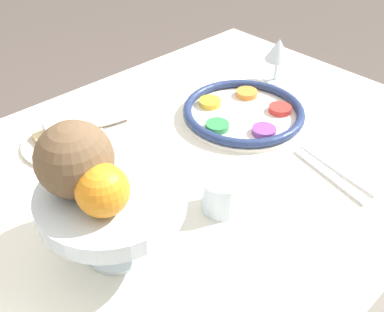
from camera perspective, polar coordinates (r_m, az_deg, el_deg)
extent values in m
cube|color=silver|center=(1.17, -3.38, -17.45)|extent=(1.39, 0.87, 0.76)
cylinder|color=silver|center=(1.08, 6.51, 5.08)|extent=(0.29, 0.29, 0.01)
torus|color=navy|center=(1.07, 6.56, 5.75)|extent=(0.29, 0.29, 0.02)
cylinder|color=#33934C|center=(1.02, 3.23, 3.83)|extent=(0.05, 0.05, 0.01)
cylinder|color=#844299|center=(1.01, 9.12, 3.18)|extent=(0.05, 0.05, 0.01)
cylinder|color=red|center=(1.10, 11.11, 5.86)|extent=(0.05, 0.05, 0.01)
cylinder|color=orange|center=(1.15, 6.97, 7.91)|extent=(0.05, 0.05, 0.01)
cylinder|color=gold|center=(1.10, 2.29, 6.82)|extent=(0.05, 0.05, 0.01)
cylinder|color=silver|center=(1.26, 10.46, 9.48)|extent=(0.06, 0.06, 0.00)
cylinder|color=silver|center=(1.24, 10.62, 10.73)|extent=(0.01, 0.01, 0.06)
cone|color=silver|center=(1.22, 10.93, 13.15)|extent=(0.07, 0.07, 0.06)
cylinder|color=silver|center=(0.77, -9.28, -11.36)|extent=(0.11, 0.11, 0.01)
cylinder|color=silver|center=(0.73, -9.66, -8.80)|extent=(0.03, 0.03, 0.09)
cylinder|color=silver|center=(0.69, -10.17, -5.32)|extent=(0.23, 0.23, 0.03)
sphere|color=orange|center=(0.63, -11.29, -4.29)|extent=(0.08, 0.08, 0.08)
sphere|color=brown|center=(0.66, -14.69, -0.43)|extent=(0.11, 0.11, 0.11)
cylinder|color=beige|center=(1.02, -15.87, 1.62)|extent=(0.18, 0.18, 0.01)
cube|color=#D1B784|center=(1.02, -15.97, 2.07)|extent=(0.12, 0.12, 0.01)
cylinder|color=white|center=(1.05, -13.41, 4.30)|extent=(0.20, 0.09, 0.05)
cylinder|color=silver|center=(0.81, 3.73, -4.89)|extent=(0.07, 0.07, 0.07)
cube|color=silver|center=(0.96, 18.02, -1.54)|extent=(0.05, 0.19, 0.01)
cube|color=silver|center=(0.94, 17.07, -2.35)|extent=(0.06, 0.19, 0.01)
cube|color=silver|center=(1.10, -13.56, 4.70)|extent=(0.17, 0.03, 0.01)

